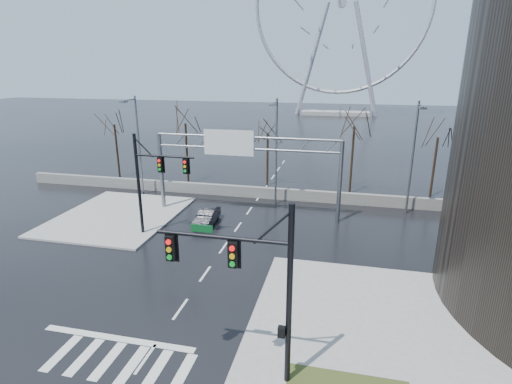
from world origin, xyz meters
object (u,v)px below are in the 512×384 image
(signal_mast_far, at_px, (151,176))
(sign_gantry, at_px, (242,158))
(signal_mast_near, at_px, (255,277))
(car, at_px, (207,216))
(ferris_wheel, at_px, (341,11))

(signal_mast_far, height_order, sign_gantry, signal_mast_far)
(signal_mast_near, relative_size, signal_mast_far, 1.00)
(signal_mast_near, relative_size, sign_gantry, 0.49)
(sign_gantry, bearing_deg, signal_mast_far, -132.47)
(signal_mast_near, height_order, signal_mast_far, same)
(signal_mast_far, xyz_separation_m, car, (3.13, 3.19, -4.18))
(signal_mast_far, relative_size, sign_gantry, 0.49)
(signal_mast_far, distance_m, sign_gantry, 8.14)
(signal_mast_far, distance_m, ferris_wheel, 89.30)
(sign_gantry, distance_m, car, 5.83)
(car, bearing_deg, signal_mast_near, -66.57)
(signal_mast_near, xyz_separation_m, signal_mast_far, (-11.01, 13.00, -0.04))
(signal_mast_near, relative_size, ferris_wheel, 0.16)
(signal_mast_near, xyz_separation_m, ferris_wheel, (-0.14, 99.04, 21.26))
(sign_gantry, relative_size, car, 4.14)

